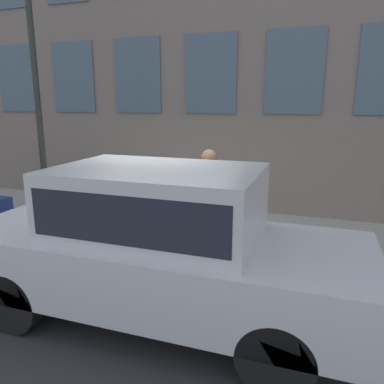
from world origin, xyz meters
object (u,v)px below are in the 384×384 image
at_px(person, 209,190).
at_px(parked_car_silver_near, 158,240).
at_px(fire_hydrant, 175,231).
at_px(street_lamp, 30,25).

relative_size(person, parked_car_silver_near, 0.36).
distance_m(fire_hydrant, person, 0.92).
xyz_separation_m(person, street_lamp, (0.12, 3.55, 2.86)).
relative_size(person, street_lamp, 0.27).
xyz_separation_m(fire_hydrant, person, (0.35, -0.50, 0.69)).
height_order(fire_hydrant, street_lamp, street_lamp).
relative_size(fire_hydrant, street_lamp, 0.11).
xyz_separation_m(fire_hydrant, street_lamp, (0.46, 3.05, 3.55)).
relative_size(parked_car_silver_near, street_lamp, 0.77).
height_order(person, parked_car_silver_near, parked_car_silver_near).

